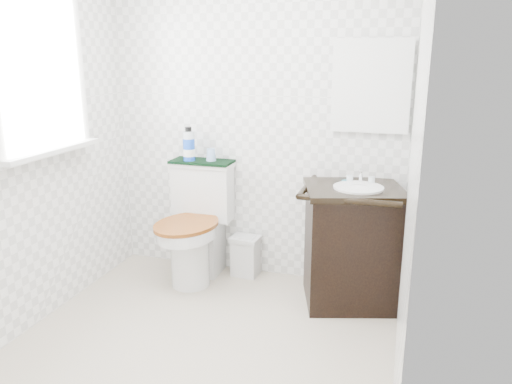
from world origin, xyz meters
The scene contains 14 objects.
floor centered at (0.00, 0.00, 0.00)m, with size 2.40×2.40×0.00m, color #BFB39A.
wall_back centered at (0.00, 1.20, 1.20)m, with size 2.40×2.40×0.00m, color white.
wall_front centered at (0.00, -1.20, 1.20)m, with size 2.40×2.40×0.00m, color white.
wall_left centered at (-1.10, 0.00, 1.20)m, with size 2.40×2.40×0.00m, color white.
wall_right centered at (1.10, 0.00, 1.20)m, with size 2.40×2.40×0.00m, color white.
window centered at (-1.07, 0.25, 1.55)m, with size 0.02×0.70×0.90m, color white.
mirror centered at (0.82, 1.18, 1.45)m, with size 0.50×0.02×0.60m, color silver.
toilet centered at (-0.39, 0.96, 0.38)m, with size 0.50×0.68×0.87m.
vanity centered at (0.77, 0.90, 0.43)m, with size 0.75×0.69×0.92m.
trash_bin centered at (-0.05, 1.10, 0.16)m, with size 0.23×0.19×0.31m.
towel centered at (-0.39, 1.09, 0.88)m, with size 0.46×0.22×0.02m, color black.
mouthwash_bottle centered at (-0.47, 1.06, 1.00)m, with size 0.09×0.09×0.25m.
cup centered at (-0.31, 1.10, 0.94)m, with size 0.07×0.07×0.09m, color #81A2D3.
soap_bar centered at (0.70, 1.01, 0.83)m, with size 0.07×0.05×0.02m, color #1A6D7E.
Camera 1 is at (1.07, -2.29, 1.66)m, focal length 35.00 mm.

